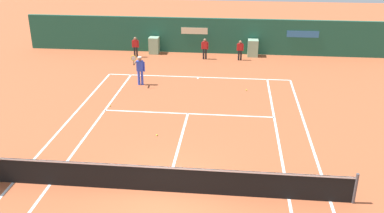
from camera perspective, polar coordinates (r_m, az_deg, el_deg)
name	(u,v)px	position (r m, az deg, el deg)	size (l,w,h in m)	color
ground_plane	(169,182)	(14.80, -3.13, -10.09)	(80.00, 80.00, 0.01)	#B25633
tennis_net	(166,178)	(14.04, -3.54, -9.62)	(12.10, 0.10, 1.07)	#4C4C51
sponsor_back_wall	(205,36)	(29.51, 1.78, 9.41)	(25.00, 1.02, 2.41)	#1E5642
player_on_baseline	(140,68)	(23.42, -7.03, 5.15)	(0.61, 0.69, 1.84)	blue
ball_kid_left_post	(205,47)	(28.10, 1.73, 7.95)	(0.46, 0.19, 1.39)	black
ball_kid_right_post	(240,49)	(28.04, 6.49, 7.70)	(0.44, 0.18, 1.32)	black
ball_kid_centre_post	(135,46)	(28.80, -7.61, 8.12)	(0.45, 0.22, 1.37)	black
tennis_ball_mid_court	(157,135)	(17.86, -4.74, -3.85)	(0.07, 0.07, 0.07)	#CCE033
tennis_ball_near_service_line	(110,106)	(21.06, -10.97, 0.10)	(0.07, 0.07, 0.07)	#CCE033
tennis_ball_by_sideline	(246,90)	(22.89, 7.32, 2.22)	(0.07, 0.07, 0.07)	#CCE033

